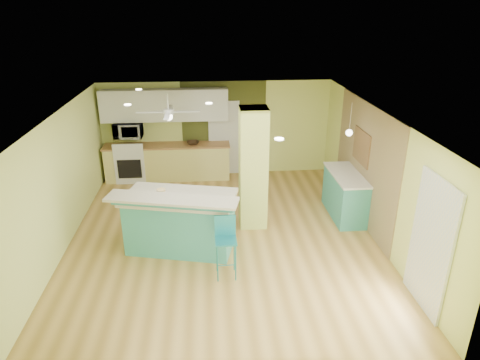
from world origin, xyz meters
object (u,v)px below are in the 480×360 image
bar_stool (226,237)px  fruit_bowl (193,143)px  side_counter (345,195)px  canister (161,193)px  peninsula (180,221)px

bar_stool → fruit_bowl: size_ratio=3.42×
side_counter → bar_stool: bearing=-143.6°
bar_stool → canister: size_ratio=6.67×
bar_stool → peninsula: bearing=130.2°
bar_stool → side_counter: bearing=35.6°
peninsula → canister: 0.66m
peninsula → bar_stool: bearing=-35.8°
side_counter → fruit_bowl: (-3.33, 2.46, 0.49)m
peninsula → canister: peninsula is taller
bar_stool → side_counter: 3.37m
peninsula → canister: bearing=-169.0°
side_counter → fruit_bowl: size_ratio=4.82×
peninsula → bar_stool: size_ratio=2.21×
bar_stool → canister: canister is taller
peninsula → fruit_bowl: 3.55m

